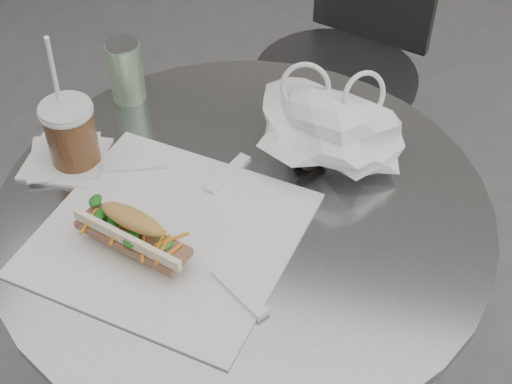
% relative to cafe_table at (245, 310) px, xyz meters
% --- Properties ---
extents(cafe_table, '(0.76, 0.76, 0.74)m').
position_rel_cafe_table_xyz_m(cafe_table, '(0.00, 0.00, 0.00)').
color(cafe_table, slate).
rests_on(cafe_table, ground).
extents(chair_far, '(0.41, 0.44, 0.77)m').
position_rel_cafe_table_xyz_m(chair_far, '(0.05, 0.76, -0.12)').
color(chair_far, '#2E2E31').
rests_on(chair_far, ground).
extents(sandwich_paper, '(0.41, 0.39, 0.00)m').
position_rel_cafe_table_xyz_m(sandwich_paper, '(-0.09, -0.09, 0.28)').
color(sandwich_paper, white).
rests_on(sandwich_paper, cafe_table).
extents(banh_mi, '(0.22, 0.14, 0.07)m').
position_rel_cafe_table_xyz_m(banh_mi, '(-0.12, -0.13, 0.31)').
color(banh_mi, gold).
rests_on(banh_mi, sandwich_paper).
extents(iced_coffee, '(0.08, 0.08, 0.24)m').
position_rel_cafe_table_xyz_m(iced_coffee, '(-0.28, 0.02, 0.33)').
color(iced_coffee, brown).
rests_on(iced_coffee, cafe_table).
extents(sunglasses, '(0.10, 0.11, 0.06)m').
position_rel_cafe_table_xyz_m(sunglasses, '(0.11, 0.13, 0.30)').
color(sunglasses, black).
rests_on(sunglasses, cafe_table).
extents(plastic_bag, '(0.28, 0.25, 0.11)m').
position_rel_cafe_table_xyz_m(plastic_bag, '(0.10, 0.14, 0.33)').
color(plastic_bag, white).
rests_on(plastic_bag, cafe_table).
extents(napkin_stack, '(0.14, 0.14, 0.01)m').
position_rel_cafe_table_xyz_m(napkin_stack, '(-0.30, 0.02, 0.28)').
color(napkin_stack, white).
rests_on(napkin_stack, cafe_table).
extents(drink_can, '(0.06, 0.06, 0.11)m').
position_rel_cafe_table_xyz_m(drink_can, '(-0.26, 0.21, 0.33)').
color(drink_can, '#5EA261').
rests_on(drink_can, cafe_table).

